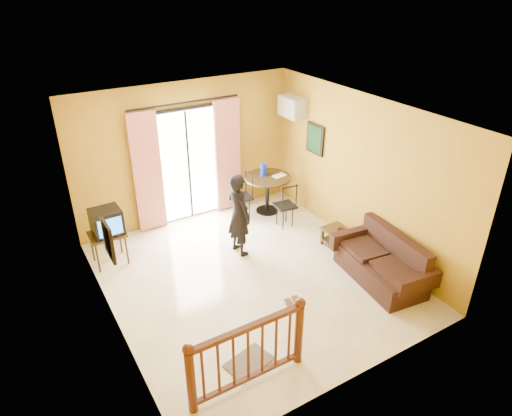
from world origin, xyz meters
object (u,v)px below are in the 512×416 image
sofa (383,263)px  coffee_table (342,239)px  television (106,222)px  dining_table (267,184)px  standing_person (239,215)px

sofa → coffee_table: bearing=97.1°
television → coffee_table: bearing=-27.1°
television → sofa: television is taller
coffee_table → sofa: bearing=-89.9°
dining_table → coffee_table: (0.37, -1.98, -0.40)m
dining_table → coffee_table: size_ratio=1.22×
coffee_table → dining_table: bearing=100.6°
coffee_table → standing_person: 1.95m
coffee_table → sofa: (0.00, -1.01, 0.07)m
dining_table → television: bearing=-176.5°
standing_person → television: bearing=61.6°
dining_table → standing_person: bearing=-139.9°
coffee_table → standing_person: standing_person is taller
dining_table → sofa: bearing=-82.9°
coffee_table → sofa: sofa is taller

